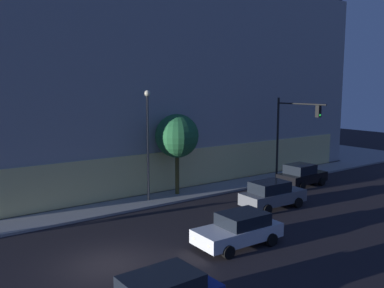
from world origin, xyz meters
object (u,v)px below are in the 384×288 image
traffic_light_far_corner (291,126)px  sidewalk_tree (177,136)px  street_lamp_sidewalk (148,131)px  car_white (239,229)px  car_grey (272,194)px  car_black (302,175)px  modern_building (128,69)px

traffic_light_far_corner → sidewalk_tree: 9.90m
street_lamp_sidewalk → sidewalk_tree: (2.48, 0.23, -0.53)m
car_white → car_grey: (5.99, 3.48, 0.07)m
car_grey → car_white: bearing=-149.8°
sidewalk_tree → car_grey: sidewalk_tree is taller
sidewalk_tree → car_grey: size_ratio=1.29×
traffic_light_far_corner → sidewalk_tree: traffic_light_far_corner is taller
sidewalk_tree → car_grey: bearing=-60.9°
traffic_light_far_corner → car_black: traffic_light_far_corner is taller
traffic_light_far_corner → car_black: 3.97m
car_grey → car_black: size_ratio=1.08×
car_white → car_black: car_black is taller
car_white → street_lamp_sidewalk: bearing=89.0°
car_white → car_black: 13.84m
street_lamp_sidewalk → car_grey: 9.12m
sidewalk_tree → car_grey: 7.69m
sidewalk_tree → street_lamp_sidewalk: bearing=-174.6°
modern_building → car_white: 26.09m
sidewalk_tree → car_black: 10.74m
street_lamp_sidewalk → sidewalk_tree: 2.55m
car_white → car_black: (12.30, 6.34, 0.04)m
traffic_light_far_corner → street_lamp_sidewalk: size_ratio=0.91×
street_lamp_sidewalk → car_black: (12.15, -2.93, -3.98)m
car_grey → traffic_light_far_corner: bearing=32.8°
car_grey → car_black: (6.31, 2.85, -0.03)m
street_lamp_sidewalk → car_white: 10.11m
traffic_light_far_corner → car_white: (-12.35, -7.58, -3.81)m
modern_building → traffic_light_far_corner: (6.22, -16.24, -4.91)m
traffic_light_far_corner → car_grey: 8.44m
street_lamp_sidewalk → car_white: (-0.15, -9.27, -4.02)m
modern_building → street_lamp_sidewalk: bearing=-112.3°
traffic_light_far_corner → car_black: bearing=-92.0°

